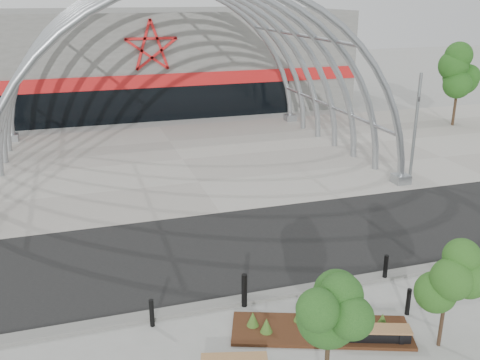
# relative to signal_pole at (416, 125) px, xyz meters

# --- Properties ---
(ground) EXTENTS (140.00, 140.00, 0.00)m
(ground) POSITION_rel_signal_pole_xyz_m (-10.89, -8.50, -2.94)
(ground) COLOR #999994
(ground) RESTS_ON ground
(road) EXTENTS (140.00, 7.00, 0.02)m
(road) POSITION_rel_signal_pole_xyz_m (-10.89, -5.00, -2.93)
(road) COLOR black
(road) RESTS_ON ground
(forecourt) EXTENTS (60.00, 17.00, 0.04)m
(forecourt) POSITION_rel_signal_pole_xyz_m (-10.89, 7.00, -2.92)
(forecourt) COLOR #A39D94
(forecourt) RESTS_ON ground
(kerb) EXTENTS (60.00, 0.50, 0.12)m
(kerb) POSITION_rel_signal_pole_xyz_m (-10.89, -8.75, -2.88)
(kerb) COLOR slate
(kerb) RESTS_ON ground
(arena_building) EXTENTS (34.00, 15.24, 8.00)m
(arena_building) POSITION_rel_signal_pole_xyz_m (-10.89, 24.95, 1.05)
(arena_building) COLOR slate
(arena_building) RESTS_ON ground
(vault_canopy) EXTENTS (20.80, 15.80, 20.36)m
(vault_canopy) POSITION_rel_signal_pole_xyz_m (-10.89, 7.00, -2.92)
(vault_canopy) COLOR #999EA2
(vault_canopy) RESTS_ON ground
(planting_bed) EXTENTS (5.44, 3.28, 0.55)m
(planting_bed) POSITION_rel_signal_pole_xyz_m (-10.49, -10.94, -2.81)
(planting_bed) COLOR black
(planting_bed) RESTS_ON ground
(signal_pole) EXTENTS (0.22, 0.80, 5.62)m
(signal_pole) POSITION_rel_signal_pole_xyz_m (0.00, 0.00, 0.00)
(signal_pole) COLOR gray
(signal_pole) RESTS_ON ground
(street_tree_0) EXTENTS (1.53, 1.53, 3.50)m
(street_tree_0) POSITION_rel_signal_pole_xyz_m (-11.62, -13.67, -0.42)
(street_tree_0) COLOR black
(street_tree_0) RESTS_ON ground
(street_tree_1) EXTENTS (1.34, 1.34, 3.17)m
(street_tree_1) POSITION_rel_signal_pole_xyz_m (-7.53, -12.54, -0.66)
(street_tree_1) COLOR black
(street_tree_1) RESTS_ON ground
(bench_1) EXTENTS (2.29, 1.20, 0.47)m
(bench_1) POSITION_rel_signal_pole_xyz_m (-9.30, -11.83, -2.71)
(bench_1) COLOR black
(bench_1) RESTS_ON ground
(bollard_0) EXTENTS (0.14, 0.14, 0.89)m
(bollard_0) POSITION_rel_signal_pole_xyz_m (-15.10, -9.20, -2.49)
(bollard_0) COLOR black
(bollard_0) RESTS_ON ground
(bollard_1) EXTENTS (0.18, 0.18, 1.12)m
(bollard_1) POSITION_rel_signal_pole_xyz_m (-12.15, -9.00, -2.38)
(bollard_1) COLOR black
(bollard_1) RESTS_ON ground
(bollard_2) EXTENTS (0.18, 0.18, 1.13)m
(bollard_2) POSITION_rel_signal_pole_xyz_m (-10.30, -10.43, -2.37)
(bollard_2) COLOR black
(bollard_2) RESTS_ON ground
(bollard_3) EXTENTS (0.15, 0.15, 0.95)m
(bollard_3) POSITION_rel_signal_pole_xyz_m (-7.02, -8.90, -2.46)
(bollard_3) COLOR black
(bollard_3) RESTS_ON ground
(bollard_4) EXTENTS (0.14, 0.14, 0.88)m
(bollard_4) POSITION_rel_signal_pole_xyz_m (-7.49, -10.94, -2.50)
(bollard_4) COLOR black
(bollard_4) RESTS_ON ground
(bg_tree_1) EXTENTS (2.70, 2.70, 5.91)m
(bg_tree_1) POSITION_rel_signal_pole_xyz_m (10.11, 9.50, 1.31)
(bg_tree_1) COLOR black
(bg_tree_1) RESTS_ON ground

